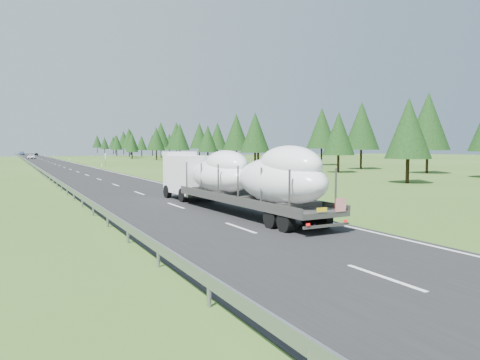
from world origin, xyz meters
name	(u,v)px	position (x,y,z in m)	size (l,w,h in m)	color
ground	(384,278)	(0.00, 0.00, 0.00)	(400.00, 400.00, 0.00)	#35551C
road_surface	(55,164)	(0.00, 100.00, 0.01)	(10.00, 400.00, 0.02)	black
guardrail	(28,162)	(-5.30, 99.94, 0.60)	(0.10, 400.00, 0.76)	slate
marker_posts	(60,157)	(6.50, 155.00, 0.54)	(0.13, 350.08, 1.00)	silver
highway_sign	(105,157)	(7.20, 80.00, 1.81)	(0.08, 0.90, 2.60)	slate
tree_line_right	(194,137)	(40.63, 121.47, 6.87)	(27.40, 339.87, 12.64)	black
boat_truck	(235,176)	(2.10, 13.92, 2.02)	(3.04, 18.02, 3.74)	white
distant_van	(32,157)	(-2.28, 153.45, 0.70)	(2.32, 5.04, 1.40)	white
distant_car_dark	(36,154)	(2.49, 217.58, 0.65)	(1.54, 3.83, 1.30)	black
distant_car_blue	(22,153)	(-2.74, 239.28, 0.80)	(1.69, 4.85, 1.60)	#172440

